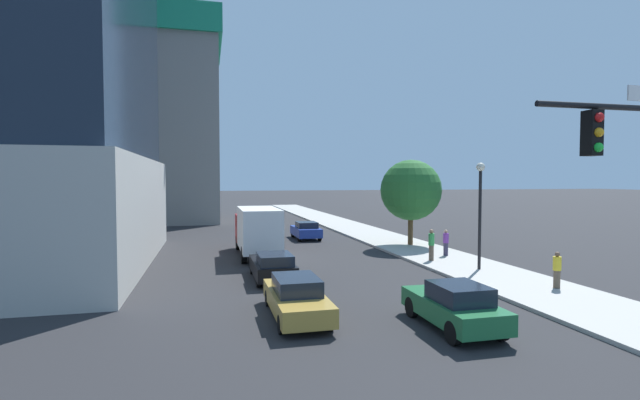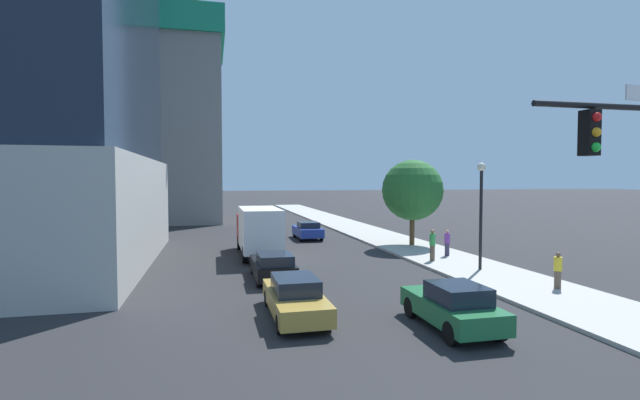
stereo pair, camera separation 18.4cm
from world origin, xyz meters
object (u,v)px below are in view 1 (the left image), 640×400
pedestrian_green_shirt (431,245)px  pedestrian_yellow_shirt (557,270)px  car_blue (306,230)px  pedestrian_purple_shirt (446,242)px  construction_building (157,110)px  car_green (454,306)px  street_lamp (480,199)px  box_truck (257,229)px  car_gold (296,297)px  car_black (273,266)px  street_tree (411,190)px

pedestrian_green_shirt → pedestrian_yellow_shirt: 7.73m
car_blue → pedestrian_purple_shirt: pedestrian_purple_shirt is taller
construction_building → car_green: (13.42, -43.28, -12.18)m
construction_building → car_blue: 27.11m
car_green → pedestrian_purple_shirt: bearing=62.0°
construction_building → street_lamp: (19.47, -35.34, -9.12)m
street_lamp → car_green: bearing=-127.3°
car_blue → box_truck: box_truck is taller
car_gold → pedestrian_purple_shirt: size_ratio=2.99×
construction_building → pedestrian_green_shirt: 39.04m
car_gold → car_blue: size_ratio=1.17×
street_lamp → car_black: 11.24m
street_lamp → car_blue: size_ratio=1.36×
car_black → car_gold: bearing=-90.0°
street_tree → box_truck: 11.51m
car_green → street_tree: bearing=69.4°
street_tree → pedestrian_yellow_shirt: bearing=-88.1°
street_lamp → box_truck: bearing=144.6°
street_lamp → car_green: street_lamp is taller
street_lamp → car_black: street_lamp is taller
car_gold → car_blue: bearing=77.1°
car_black → pedestrian_yellow_shirt: (11.63, -5.13, 0.25)m
pedestrian_yellow_shirt → street_lamp: bearing=100.6°
pedestrian_green_shirt → pedestrian_purple_shirt: bearing=39.1°
pedestrian_purple_shirt → pedestrian_yellow_shirt: pedestrian_purple_shirt is taller
pedestrian_green_shirt → pedestrian_yellow_shirt: (2.08, -7.44, -0.14)m
pedestrian_yellow_shirt → car_black: bearing=156.2°
street_tree → pedestrian_purple_shirt: street_tree is taller
street_lamp → pedestrian_yellow_shirt: 5.43m
street_tree → box_truck: bearing=-172.1°
box_truck → pedestrian_green_shirt: bearing=-26.5°
box_truck → pedestrian_purple_shirt: 11.76m
construction_building → street_lamp: bearing=-61.1°
pedestrian_purple_shirt → pedestrian_green_shirt: 2.19m
car_black → box_truck: size_ratio=0.56×
car_black → pedestrian_yellow_shirt: bearing=-23.8°
car_green → pedestrian_green_shirt: 11.88m
street_tree → street_lamp: bearing=-92.4°
construction_building → pedestrian_green_shirt: construction_building is taller
construction_building → street_tree: construction_building is taller
construction_building → pedestrian_purple_shirt: construction_building is taller
car_blue → pedestrian_purple_shirt: (6.51, -10.91, 0.25)m
construction_building → street_tree: (19.85, -26.12, -8.85)m
car_gold → box_truck: bearing=90.0°
street_tree → car_blue: size_ratio=1.49×
pedestrian_green_shirt → car_black: bearing=-166.4°
car_black → pedestrian_green_shirt: (9.55, 2.32, 0.39)m
car_blue → car_green: car_green is taller
pedestrian_green_shirt → box_truck: bearing=153.5°
pedestrian_purple_shirt → pedestrian_yellow_shirt: size_ratio=1.02×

